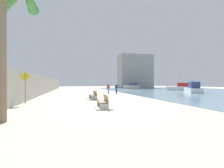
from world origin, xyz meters
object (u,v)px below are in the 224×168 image
object	(u,v)px
palm_tree	(0,8)
bench_far	(93,97)
boat_outer	(132,87)
boat_far_left	(193,89)
person_walking	(116,88)
boat_nearest	(181,87)
pedestrian_sign	(25,84)
person_standing	(108,88)
bench_near	(103,105)

from	to	relation	value
palm_tree	bench_far	distance (m)	11.80
boat_outer	palm_tree	bearing A→B (deg)	-118.55
boat_far_left	boat_outer	bearing A→B (deg)	99.45
person_walking	boat_nearest	distance (m)	20.60
boat_nearest	palm_tree	bearing A→B (deg)	-138.14
boat_nearest	pedestrian_sign	size ratio (longest dim) A/B	2.28
palm_tree	boat_outer	bearing A→B (deg)	61.45
person_standing	boat_outer	size ratio (longest dim) A/B	0.30
bench_near	boat_far_left	size ratio (longest dim) A/B	0.32
person_walking	boat_far_left	world-z (taller)	boat_far_left
person_walking	bench_near	bearing A→B (deg)	-109.09
bench_far	boat_outer	distance (m)	33.46
person_standing	boat_nearest	xyz separation A→B (m)	(19.66, 6.75, -0.26)
boat_outer	person_walking	bearing A→B (deg)	-116.78
palm_tree	bench_near	xyz separation A→B (m)	(5.31, 2.93, -4.95)
bench_far	person_standing	world-z (taller)	person_standing
person_standing	boat_far_left	size ratio (longest dim) A/B	0.25
boat_nearest	boat_far_left	size ratio (longest dim) A/B	0.95
pedestrian_sign	person_standing	bearing A→B (deg)	51.18
boat_outer	boat_far_left	xyz separation A→B (m)	(3.64, -21.88, 0.04)
bench_near	person_standing	xyz separation A→B (m)	(4.07, 16.33, 0.74)
boat_nearest	bench_far	bearing A→B (deg)	-144.61
bench_near	person_standing	distance (m)	16.85
bench_far	boat_nearest	xyz separation A→B (m)	(23.61, 16.77, 0.49)
palm_tree	person_standing	bearing A→B (deg)	64.05
person_walking	boat_outer	bearing A→B (deg)	63.22
bench_far	boat_far_left	distance (m)	20.80
boat_outer	pedestrian_sign	size ratio (longest dim) A/B	2.00
boat_far_left	pedestrian_sign	distance (m)	27.37
bench_far	person_standing	size ratio (longest dim) A/B	1.30
bench_far	person_walking	size ratio (longest dim) A/B	1.25
pedestrian_sign	person_walking	bearing A→B (deg)	44.06
person_standing	boat_nearest	bearing A→B (deg)	18.95
boat_nearest	boat_outer	world-z (taller)	boat_nearest
palm_tree	bench_far	size ratio (longest dim) A/B	3.30
palm_tree	boat_nearest	size ratio (longest dim) A/B	1.14
bench_far	person_walking	xyz separation A→B (m)	(4.90, 8.18, 0.78)
palm_tree	person_standing	distance (m)	21.83
bench_far	boat_nearest	distance (m)	28.97
person_walking	person_standing	xyz separation A→B (m)	(-0.95, 1.85, -0.04)
bench_near	boat_far_left	distance (m)	23.95
boat_nearest	boat_outer	bearing A→B (deg)	121.83
bench_near	person_standing	bearing A→B (deg)	76.01
bench_near	person_walking	distance (m)	15.35
boat_far_left	pedestrian_sign	world-z (taller)	boat_far_left
palm_tree	person_walking	distance (m)	20.67
person_walking	person_standing	distance (m)	2.07
person_standing	boat_far_left	world-z (taller)	boat_far_left
boat_nearest	pedestrian_sign	distance (m)	35.39
boat_outer	boat_far_left	distance (m)	22.18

